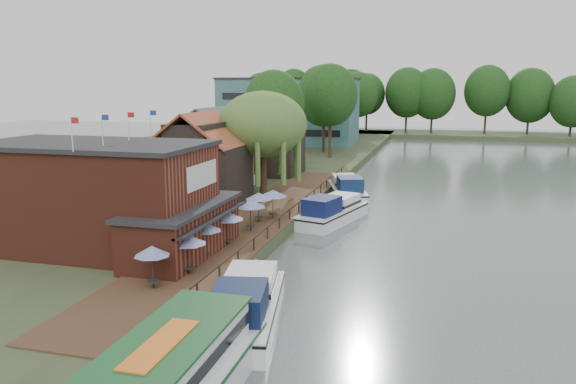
% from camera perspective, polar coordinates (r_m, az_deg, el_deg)
% --- Properties ---
extents(ground, '(260.00, 260.00, 0.00)m').
position_cam_1_polar(ground, '(35.90, 4.13, -8.70)').
color(ground, '#485351').
rests_on(ground, ground).
extents(land_bank, '(50.00, 140.00, 1.00)m').
position_cam_1_polar(land_bank, '(78.23, -12.52, 2.16)').
color(land_bank, '#384728').
rests_on(land_bank, ground).
extents(quay_deck, '(6.00, 50.00, 0.10)m').
position_cam_1_polar(quay_deck, '(46.88, -3.02, -2.66)').
color(quay_deck, '#47301E').
rests_on(quay_deck, land_bank).
extents(quay_rail, '(0.20, 49.00, 1.00)m').
position_cam_1_polar(quay_rail, '(46.47, 0.34, -2.20)').
color(quay_rail, black).
rests_on(quay_rail, land_bank).
extents(pub, '(20.00, 11.00, 7.30)m').
position_cam_1_polar(pub, '(38.91, -16.73, -0.50)').
color(pub, maroon).
rests_on(pub, land_bank).
extents(hotel_block, '(25.40, 12.40, 12.30)m').
position_cam_1_polar(hotel_block, '(107.18, 0.09, 8.28)').
color(hotel_block, '#38666B').
rests_on(hotel_block, land_bank).
extents(cottage_a, '(8.60, 7.60, 8.50)m').
position_cam_1_polar(cottage_a, '(52.32, -8.96, 3.32)').
color(cottage_a, black).
rests_on(cottage_a, land_bank).
extents(cottage_b, '(9.60, 8.60, 8.50)m').
position_cam_1_polar(cottage_b, '(62.61, -7.68, 4.58)').
color(cottage_b, beige).
rests_on(cottage_b, land_bank).
extents(cottage_c, '(7.60, 7.60, 8.50)m').
position_cam_1_polar(cottage_c, '(69.64, -1.71, 5.30)').
color(cottage_c, black).
rests_on(cottage_c, land_bank).
extents(willow, '(8.60, 8.60, 10.43)m').
position_cam_1_polar(willow, '(55.21, -2.56, 4.84)').
color(willow, '#476B2D').
rests_on(willow, land_bank).
extents(umbrella_0, '(1.97, 1.97, 2.38)m').
position_cam_1_polar(umbrella_0, '(31.50, -13.58, -7.42)').
color(umbrella_0, navy).
rests_on(umbrella_0, quay_deck).
extents(umbrella_1, '(2.15, 2.15, 2.38)m').
position_cam_1_polar(umbrella_1, '(33.32, -10.06, -6.27)').
color(umbrella_1, navy).
rests_on(umbrella_1, quay_deck).
extents(umbrella_2, '(2.23, 2.23, 2.38)m').
position_cam_1_polar(umbrella_2, '(36.04, -8.49, -4.90)').
color(umbrella_2, navy).
rests_on(umbrella_2, quay_deck).
extents(umbrella_3, '(2.33, 2.33, 2.38)m').
position_cam_1_polar(umbrella_3, '(38.76, -6.19, -3.72)').
color(umbrella_3, navy).
rests_on(umbrella_3, quay_deck).
extents(umbrella_4, '(2.31, 2.31, 2.38)m').
position_cam_1_polar(umbrella_4, '(42.47, -3.82, -2.39)').
color(umbrella_4, navy).
rests_on(umbrella_4, quay_deck).
extents(umbrella_5, '(2.18, 2.18, 2.38)m').
position_cam_1_polar(umbrella_5, '(45.24, -2.99, -1.55)').
color(umbrella_5, navy).
rests_on(umbrella_5, quay_deck).
extents(umbrella_6, '(2.44, 2.44, 2.38)m').
position_cam_1_polar(umbrella_6, '(46.34, -1.55, -1.24)').
color(umbrella_6, navy).
rests_on(umbrella_6, quay_deck).
extents(cruiser_0, '(5.56, 11.35, 2.68)m').
position_cam_1_polar(cruiser_0, '(28.99, -4.30, -10.77)').
color(cruiser_0, white).
rests_on(cruiser_0, ground).
extents(cruiser_1, '(6.03, 11.09, 2.59)m').
position_cam_1_polar(cruiser_1, '(49.63, 4.51, -1.63)').
color(cruiser_1, white).
rests_on(cruiser_1, ground).
extents(cruiser_2, '(6.66, 11.27, 2.63)m').
position_cam_1_polar(cruiser_2, '(60.28, 6.00, 0.60)').
color(cruiser_2, white).
rests_on(cruiser_2, ground).
extents(swan, '(0.44, 0.44, 0.44)m').
position_cam_1_polar(swan, '(25.40, -12.92, -17.09)').
color(swan, white).
rests_on(swan, ground).
extents(bank_tree_0, '(8.33, 8.33, 13.01)m').
position_cam_1_polar(bank_tree_0, '(77.24, -1.42, 7.53)').
color(bank_tree_0, '#143811').
rests_on(bank_tree_0, land_bank).
extents(bank_tree_1, '(8.12, 8.12, 14.12)m').
position_cam_1_polar(bank_tree_1, '(85.61, 4.31, 8.20)').
color(bank_tree_1, '#143811').
rests_on(bank_tree_1, land_bank).
extents(bank_tree_2, '(8.76, 8.76, 14.23)m').
position_cam_1_polar(bank_tree_2, '(92.62, 3.67, 8.45)').
color(bank_tree_2, '#143811').
rests_on(bank_tree_2, land_bank).
extents(bank_tree_3, '(7.30, 7.30, 12.59)m').
position_cam_1_polar(bank_tree_3, '(112.83, 4.21, 8.45)').
color(bank_tree_3, '#143811').
rests_on(bank_tree_3, land_bank).
extents(bank_tree_4, '(8.17, 8.17, 13.61)m').
position_cam_1_polar(bank_tree_4, '(118.58, 7.09, 8.76)').
color(bank_tree_4, '#143811').
rests_on(bank_tree_4, land_bank).
extents(bank_tree_5, '(8.44, 8.44, 14.47)m').
position_cam_1_polar(bank_tree_5, '(129.91, 6.40, 9.15)').
color(bank_tree_5, '#143811').
rests_on(bank_tree_5, land_bank).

